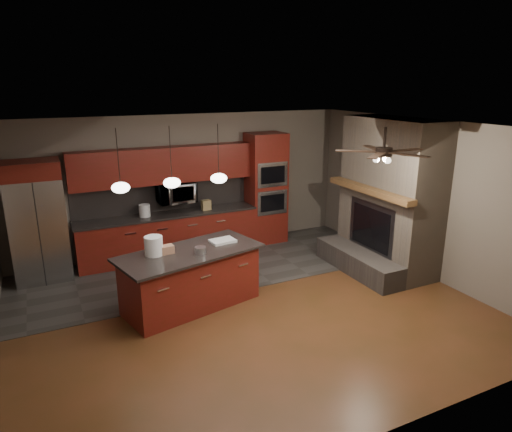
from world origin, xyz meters
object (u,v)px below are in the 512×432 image
refrigerator (38,222)px  paint_can (200,250)px  counter_bucket (145,211)px  kitchen_island (191,278)px  white_bucket (154,246)px  paint_tray (223,241)px  counter_box (206,205)px  cardboard_box (167,249)px  oven_tower (266,189)px  microwave (176,192)px

refrigerator → paint_can: 3.18m
counter_bucket → kitchen_island: bearing=-85.3°
paint_can → white_bucket: bearing=157.4°
paint_can → paint_tray: 0.61m
refrigerator → counter_box: (3.11, 0.03, -0.07)m
refrigerator → paint_tray: size_ratio=5.47×
kitchen_island → counter_bucket: counter_bucket is taller
paint_tray → cardboard_box: 0.95m
white_bucket → paint_can: (0.64, -0.27, -0.09)m
refrigerator → cardboard_box: refrigerator is taller
counter_bucket → paint_tray: bearing=-68.9°
paint_can → cardboard_box: size_ratio=0.87×
oven_tower → refrigerator: size_ratio=1.11×
refrigerator → paint_can: size_ratio=12.60×
white_bucket → microwave: bearing=65.6°
kitchen_island → cardboard_box: cardboard_box is taller
kitchen_island → paint_tray: bearing=1.8°
white_bucket → paint_tray: white_bucket is taller
oven_tower → paint_tray: oven_tower is taller
paint_tray → counter_bucket: 2.21m
white_bucket → counter_bucket: 2.18m
microwave → kitchen_island: microwave is taller
refrigerator → counter_bucket: refrigerator is taller
refrigerator → paint_can: (2.16, -2.33, -0.09)m
white_bucket → counter_box: (1.58, 2.10, -0.07)m
cardboard_box → counter_bucket: (0.15, 2.16, 0.04)m
kitchen_island → paint_tray: paint_tray is taller
microwave → kitchen_island: bearing=-101.6°
kitchen_island → counter_box: counter_box is taller
kitchen_island → refrigerator: bearing=120.4°
microwave → counter_box: size_ratio=3.69×
white_bucket → paint_can: 0.70m
microwave → counter_box: (0.59, -0.10, -0.30)m
paint_can → microwave: bearing=81.7°
microwave → kitchen_island: 2.47m
kitchen_island → paint_can: 0.56m
oven_tower → counter_box: (-1.39, -0.04, -0.19)m
paint_can → counter_bucket: (-0.29, 2.41, 0.04)m
cardboard_box → counter_box: counter_box is taller
oven_tower → cardboard_box: size_ratio=12.23×
refrigerator → white_bucket: (1.53, -2.07, -0.00)m
oven_tower → paint_can: size_ratio=14.03×
oven_tower → kitchen_island: bearing=-137.7°
oven_tower → kitchen_island: (-2.44, -2.22, -0.73)m
kitchen_island → counter_box: (1.05, 2.18, 0.53)m
oven_tower → microwave: oven_tower is taller
white_bucket → cardboard_box: 0.21m
refrigerator → kitchen_island: bearing=-46.2°
counter_box → microwave: bearing=168.2°
oven_tower → microwave: (-1.98, 0.06, 0.11)m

